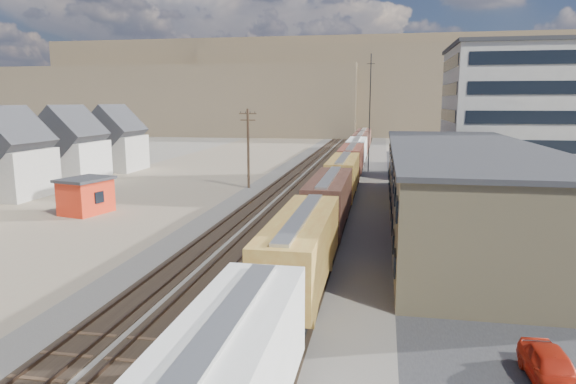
% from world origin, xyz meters
% --- Properties ---
extents(ground, '(300.00, 300.00, 0.00)m').
position_xyz_m(ground, '(0.00, 0.00, 0.00)').
color(ground, '#6B6356').
rests_on(ground, ground).
extents(ballast_bed, '(18.00, 200.00, 0.06)m').
position_xyz_m(ballast_bed, '(0.00, 50.00, 0.03)').
color(ballast_bed, '#4C4742').
rests_on(ballast_bed, ground).
extents(dirt_yard, '(24.00, 180.00, 0.03)m').
position_xyz_m(dirt_yard, '(-20.00, 40.00, 0.01)').
color(dirt_yard, '#806C58').
rests_on(dirt_yard, ground).
extents(asphalt_lot, '(26.00, 120.00, 0.04)m').
position_xyz_m(asphalt_lot, '(22.00, 35.00, 0.02)').
color(asphalt_lot, '#232326').
rests_on(asphalt_lot, ground).
extents(rail_tracks, '(11.40, 200.00, 0.24)m').
position_xyz_m(rail_tracks, '(-0.55, 50.00, 0.11)').
color(rail_tracks, black).
rests_on(rail_tracks, ground).
extents(freight_train, '(3.00, 119.74, 4.46)m').
position_xyz_m(freight_train, '(3.80, 44.85, 2.79)').
color(freight_train, black).
rests_on(freight_train, ground).
extents(warehouse, '(12.40, 40.40, 7.25)m').
position_xyz_m(warehouse, '(14.98, 25.00, 3.65)').
color(warehouse, tan).
rests_on(warehouse, ground).
extents(office_tower, '(22.60, 18.60, 18.45)m').
position_xyz_m(office_tower, '(27.95, 54.95, 9.26)').
color(office_tower, '#9E998E').
rests_on(office_tower, ground).
extents(utility_pole_north, '(2.20, 0.32, 10.00)m').
position_xyz_m(utility_pole_north, '(-8.50, 42.00, 5.30)').
color(utility_pole_north, '#382619').
rests_on(utility_pole_north, ground).
extents(radio_mast, '(1.20, 0.16, 18.00)m').
position_xyz_m(radio_mast, '(6.00, 60.00, 9.12)').
color(radio_mast, black).
rests_on(radio_mast, ground).
extents(hills_north, '(265.00, 80.00, 32.00)m').
position_xyz_m(hills_north, '(0.17, 167.92, 14.10)').
color(hills_north, brown).
rests_on(hills_north, ground).
extents(maintenance_shed, '(4.77, 5.59, 3.56)m').
position_xyz_m(maintenance_shed, '(-20.30, 24.49, 1.82)').
color(maintenance_shed, red).
rests_on(maintenance_shed, ground).
extents(parked_car_red, '(1.89, 4.24, 1.42)m').
position_xyz_m(parked_car_red, '(14.77, -0.62, 0.71)').
color(parked_car_red, '#B22310').
rests_on(parked_car_red, ground).
extents(parked_car_blue, '(5.31, 5.91, 1.53)m').
position_xyz_m(parked_car_blue, '(25.22, 45.36, 0.76)').
color(parked_car_blue, navy).
rests_on(parked_car_blue, ground).
extents(parked_car_far, '(2.66, 4.71, 1.51)m').
position_xyz_m(parked_car_far, '(26.62, 56.54, 0.76)').
color(parked_car_far, silver).
rests_on(parked_car_far, ground).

